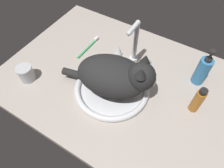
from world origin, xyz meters
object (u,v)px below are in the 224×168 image
(metal_jar, at_px, (26,73))
(soap_pump_bottle, at_px, (202,71))
(amber_bottle, at_px, (198,100))
(toothbrush, at_px, (89,47))
(faucet, at_px, (134,48))
(cat, at_px, (117,76))
(sink_basin, at_px, (112,88))

(metal_jar, distance_m, soap_pump_bottle, 0.76)
(amber_bottle, relative_size, toothbrush, 0.76)
(toothbrush, bearing_deg, faucet, 7.37)
(cat, distance_m, toothbrush, 0.32)
(faucet, relative_size, metal_jar, 3.19)
(faucet, bearing_deg, cat, -83.50)
(sink_basin, bearing_deg, faucet, 90.00)
(faucet, bearing_deg, toothbrush, -172.63)
(amber_bottle, xyz_separation_m, soap_pump_bottle, (-0.03, 0.15, 0.01))
(sink_basin, height_order, cat, cat)
(faucet, distance_m, amber_bottle, 0.34)
(cat, distance_m, amber_bottle, 0.32)
(sink_basin, bearing_deg, amber_bottle, 15.23)
(amber_bottle, bearing_deg, toothbrush, 172.83)
(faucet, relative_size, toothbrush, 1.34)
(cat, distance_m, metal_jar, 0.41)
(toothbrush, bearing_deg, metal_jar, -111.12)
(soap_pump_bottle, relative_size, toothbrush, 1.08)
(cat, relative_size, soap_pump_bottle, 2.14)
(metal_jar, height_order, soap_pump_bottle, soap_pump_bottle)
(sink_basin, distance_m, soap_pump_bottle, 0.39)
(faucet, xyz_separation_m, amber_bottle, (0.33, -0.10, -0.03))
(metal_jar, relative_size, toothbrush, 0.42)
(sink_basin, distance_m, faucet, 0.21)
(cat, height_order, metal_jar, cat)
(faucet, relative_size, soap_pump_bottle, 1.25)
(faucet, bearing_deg, amber_bottle, -17.21)
(sink_basin, relative_size, metal_jar, 4.44)
(soap_pump_bottle, height_order, toothbrush, soap_pump_bottle)
(metal_jar, relative_size, soap_pump_bottle, 0.39)
(cat, bearing_deg, faucet, 96.50)
(cat, xyz_separation_m, metal_jar, (-0.37, -0.15, -0.06))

